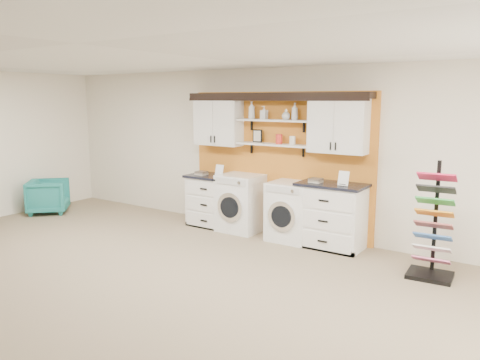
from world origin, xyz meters
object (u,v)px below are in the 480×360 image
Objects in this scene: base_cabinet_right at (331,216)px; sample_rack at (433,240)px; washer at (241,203)px; armchair at (48,196)px; base_cabinet_left at (214,201)px; dryer at (292,211)px.

sample_rack reaches higher than base_cabinet_right.
washer is at bearing 168.76° from sample_rack.
sample_rack is 7.23m from armchair.
base_cabinet_left is at bearing 169.84° from sample_rack.
base_cabinet_right reaches higher than dryer.
base_cabinet_right reaches higher than washer.
base_cabinet_left is 3.85m from sample_rack.
base_cabinet_left is 0.99× the size of dryer.
sample_rack is 2.01× the size of armchair.
sample_rack is at bearing -7.56° from washer.
dryer is 2.30m from sample_rack.
washer is at bearing -179.89° from base_cabinet_right.
washer reaches higher than base_cabinet_left.
base_cabinet_left is 1.57m from dryer.
armchair is at bearing -167.56° from dryer.
sample_rack reaches higher than base_cabinet_left.
base_cabinet_left is 3.55m from armchair.
dryer is at bearing -0.12° from base_cabinet_left.
armchair is (-3.95, -1.09, -0.16)m from washer.
base_cabinet_right is at bearing -123.88° from armchair.
sample_rack reaches higher than washer.
base_cabinet_right reaches higher than base_cabinet_left.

